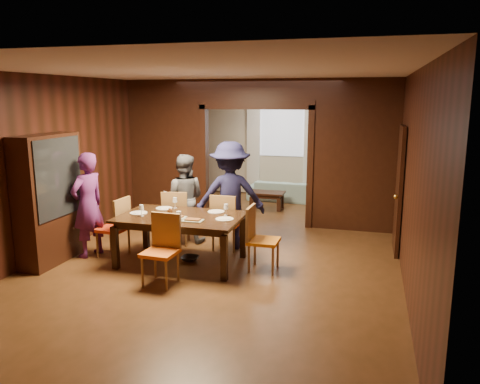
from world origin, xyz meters
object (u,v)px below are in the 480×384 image
(dining_table, at_px, (181,239))
(person_grey, at_px, (184,198))
(chair_far_r, at_px, (226,221))
(chair_far_l, at_px, (177,217))
(coffee_table, at_px, (267,200))
(person_purple, at_px, (88,205))
(person_navy, at_px, (230,196))
(chair_right, at_px, (264,239))
(chair_near, at_px, (160,251))
(chair_left, at_px, (113,227))
(hutch, at_px, (49,199))
(sofa, at_px, (283,191))

(dining_table, bearing_deg, person_grey, 109.80)
(dining_table, distance_m, chair_far_r, 0.98)
(chair_far_l, bearing_deg, person_grey, -127.57)
(person_grey, bearing_deg, coffee_table, -116.64)
(person_purple, relative_size, chair_far_l, 1.75)
(person_grey, height_order, person_navy, person_navy)
(chair_right, height_order, chair_near, same)
(chair_near, bearing_deg, chair_far_r, 79.01)
(coffee_table, xyz_separation_m, chair_far_l, (-0.96, -3.00, 0.28))
(chair_far_r, bearing_deg, person_purple, 24.38)
(chair_left, relative_size, chair_far_r, 1.00)
(person_purple, bearing_deg, chair_right, 107.25)
(chair_right, xyz_separation_m, chair_far_r, (-0.83, 0.80, 0.00))
(person_purple, distance_m, chair_far_l, 1.52)
(dining_table, xyz_separation_m, chair_far_r, (0.47, 0.85, 0.10))
(person_grey, bearing_deg, chair_near, 93.42)
(person_purple, xyz_separation_m, chair_far_l, (1.11, 0.97, -0.36))
(chair_right, distance_m, hutch, 3.36)
(chair_far_r, bearing_deg, chair_near, 76.15)
(dining_table, distance_m, chair_left, 1.21)
(sofa, xyz_separation_m, chair_right, (0.61, -4.84, 0.24))
(person_purple, height_order, chair_far_l, person_purple)
(person_navy, height_order, hutch, hutch)
(chair_left, bearing_deg, chair_far_l, 143.20)
(dining_table, relative_size, hutch, 0.94)
(dining_table, height_order, chair_far_l, chair_far_l)
(chair_far_l, bearing_deg, coffee_table, -121.66)
(chair_far_r, bearing_deg, person_navy, -111.48)
(dining_table, bearing_deg, chair_far_r, 60.83)
(chair_left, distance_m, hutch, 1.05)
(person_grey, xyz_separation_m, chair_far_r, (0.86, -0.21, -0.30))
(person_navy, bearing_deg, chair_far_l, -17.38)
(person_grey, relative_size, chair_near, 1.62)
(person_grey, relative_size, chair_far_l, 1.62)
(person_grey, distance_m, chair_left, 1.36)
(chair_right, bearing_deg, chair_far_l, 64.71)
(person_grey, distance_m, sofa, 4.01)
(person_grey, xyz_separation_m, coffee_table, (0.89, 2.83, -0.59))
(chair_left, relative_size, hutch, 0.48)
(chair_left, xyz_separation_m, hutch, (-0.78, -0.49, 0.52))
(chair_far_l, xyz_separation_m, chair_far_r, (0.93, -0.04, 0.00))
(chair_near, bearing_deg, person_navy, 78.59)
(person_purple, height_order, person_navy, person_navy)
(person_navy, height_order, chair_right, person_navy)
(chair_left, height_order, chair_near, same)
(chair_far_r, xyz_separation_m, chair_near, (-0.42, -1.71, 0.00))
(person_grey, bearing_deg, sofa, -114.85)
(chair_right, height_order, hutch, hutch)
(dining_table, bearing_deg, coffee_table, 82.57)
(person_grey, bearing_deg, chair_far_r, 156.78)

